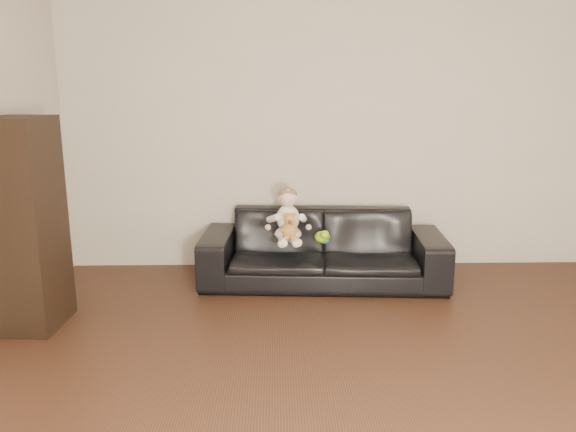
{
  "coord_description": "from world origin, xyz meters",
  "views": [
    {
      "loc": [
        -0.53,
        -2.54,
        1.73
      ],
      "look_at": [
        -0.42,
        2.15,
        0.63
      ],
      "focal_mm": 35.0,
      "sensor_mm": 36.0,
      "label": 1
    }
  ],
  "objects_px": {
    "sofa": "(323,248)",
    "teddy_bear": "(290,227)",
    "cabinet": "(27,225)",
    "baby": "(288,218)",
    "toy_green": "(322,237)",
    "toy_rattle": "(327,237)",
    "toy_blue_disc": "(324,241)"
  },
  "relations": [
    {
      "from": "sofa",
      "to": "teddy_bear",
      "type": "distance_m",
      "value": 0.47
    },
    {
      "from": "cabinet",
      "to": "teddy_bear",
      "type": "relative_size",
      "value": 6.72
    },
    {
      "from": "cabinet",
      "to": "teddy_bear",
      "type": "xyz_separation_m",
      "value": [
        1.88,
        0.63,
        -0.19
      ]
    },
    {
      "from": "baby",
      "to": "toy_green",
      "type": "height_order",
      "value": "baby"
    },
    {
      "from": "cabinet",
      "to": "toy_rattle",
      "type": "relative_size",
      "value": 25.18
    },
    {
      "from": "baby",
      "to": "toy_rattle",
      "type": "distance_m",
      "value": 0.38
    },
    {
      "from": "sofa",
      "to": "baby",
      "type": "xyz_separation_m",
      "value": [
        -0.31,
        -0.12,
        0.3
      ]
    },
    {
      "from": "cabinet",
      "to": "toy_blue_disc",
      "type": "distance_m",
      "value": 2.33
    },
    {
      "from": "teddy_bear",
      "to": "cabinet",
      "type": "bearing_deg",
      "value": -158.55
    },
    {
      "from": "toy_green",
      "to": "toy_rattle",
      "type": "bearing_deg",
      "value": 57.4
    },
    {
      "from": "teddy_bear",
      "to": "toy_blue_disc",
      "type": "distance_m",
      "value": 0.35
    },
    {
      "from": "toy_rattle",
      "to": "sofa",
      "type": "bearing_deg",
      "value": 104.42
    },
    {
      "from": "teddy_bear",
      "to": "toy_blue_disc",
      "type": "height_order",
      "value": "teddy_bear"
    },
    {
      "from": "baby",
      "to": "teddy_bear",
      "type": "bearing_deg",
      "value": -97.15
    },
    {
      "from": "teddy_bear",
      "to": "toy_rattle",
      "type": "distance_m",
      "value": 0.39
    },
    {
      "from": "teddy_bear",
      "to": "baby",
      "type": "bearing_deg",
      "value": 97.08
    },
    {
      "from": "toy_green",
      "to": "toy_blue_disc",
      "type": "bearing_deg",
      "value": 54.95
    },
    {
      "from": "toy_green",
      "to": "toy_blue_disc",
      "type": "distance_m",
      "value": 0.06
    },
    {
      "from": "cabinet",
      "to": "toy_green",
      "type": "xyz_separation_m",
      "value": [
        2.16,
        0.71,
        -0.3
      ]
    },
    {
      "from": "toy_rattle",
      "to": "baby",
      "type": "bearing_deg",
      "value": -176.88
    },
    {
      "from": "toy_blue_disc",
      "to": "toy_rattle",
      "type": "bearing_deg",
      "value": 58.93
    },
    {
      "from": "cabinet",
      "to": "baby",
      "type": "height_order",
      "value": "cabinet"
    },
    {
      "from": "toy_rattle",
      "to": "toy_blue_disc",
      "type": "bearing_deg",
      "value": -121.07
    },
    {
      "from": "toy_green",
      "to": "teddy_bear",
      "type": "bearing_deg",
      "value": -163.52
    },
    {
      "from": "cabinet",
      "to": "toy_green",
      "type": "relative_size",
      "value": 10.46
    },
    {
      "from": "sofa",
      "to": "toy_rattle",
      "type": "distance_m",
      "value": 0.16
    },
    {
      "from": "teddy_bear",
      "to": "sofa",
      "type": "bearing_deg",
      "value": 43.43
    },
    {
      "from": "sofa",
      "to": "toy_green",
      "type": "height_order",
      "value": "sofa"
    },
    {
      "from": "baby",
      "to": "teddy_bear",
      "type": "relative_size",
      "value": 2.04
    },
    {
      "from": "sofa",
      "to": "teddy_bear",
      "type": "xyz_separation_m",
      "value": [
        -0.3,
        -0.26,
        0.26
      ]
    },
    {
      "from": "toy_green",
      "to": "toy_blue_disc",
      "type": "relative_size",
      "value": 1.46
    },
    {
      "from": "cabinet",
      "to": "toy_blue_disc",
      "type": "bearing_deg",
      "value": 21.52
    }
  ]
}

